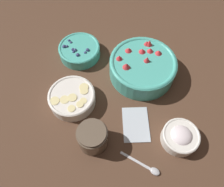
% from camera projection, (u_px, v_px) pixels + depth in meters
% --- Properties ---
extents(ground_plane, '(4.00, 4.00, 0.00)m').
position_uv_depth(ground_plane, '(125.00, 86.00, 0.84)').
color(ground_plane, '#4C3323').
extents(bowl_strawberries, '(0.25, 0.25, 0.10)m').
position_uv_depth(bowl_strawberries, '(142.00, 66.00, 0.83)').
color(bowl_strawberries, '#47AD9E').
rests_on(bowl_strawberries, ground_plane).
extents(bowl_blueberries, '(0.17, 0.17, 0.05)m').
position_uv_depth(bowl_blueberries, '(79.00, 50.00, 0.89)').
color(bowl_blueberries, '#47AD9E').
rests_on(bowl_blueberries, ground_plane).
extents(bowl_bananas, '(0.17, 0.17, 0.05)m').
position_uv_depth(bowl_bananas, '(72.00, 98.00, 0.78)').
color(bowl_bananas, silver).
rests_on(bowl_bananas, ground_plane).
extents(bowl_cream, '(0.12, 0.12, 0.06)m').
position_uv_depth(bowl_cream, '(180.00, 137.00, 0.71)').
color(bowl_cream, silver).
rests_on(bowl_cream, ground_plane).
extents(jar_chocolate, '(0.10, 0.10, 0.09)m').
position_uv_depth(jar_chocolate, '(93.00, 137.00, 0.69)').
color(jar_chocolate, brown).
rests_on(jar_chocolate, ground_plane).
extents(napkin, '(0.16, 0.13, 0.01)m').
position_uv_depth(napkin, '(136.00, 124.00, 0.76)').
color(napkin, '#B2BCC6').
rests_on(napkin, ground_plane).
extents(spoon, '(0.12, 0.09, 0.01)m').
position_uv_depth(spoon, '(147.00, 167.00, 0.68)').
color(spoon, '#B2B2B7').
rests_on(spoon, ground_plane).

